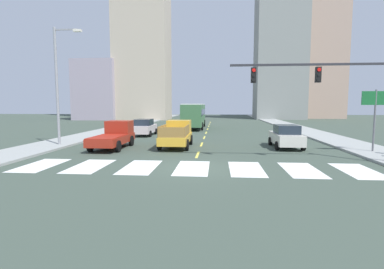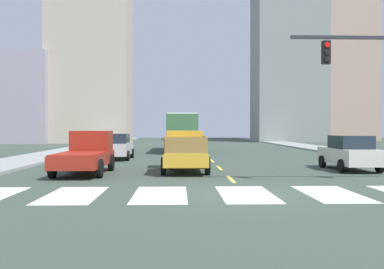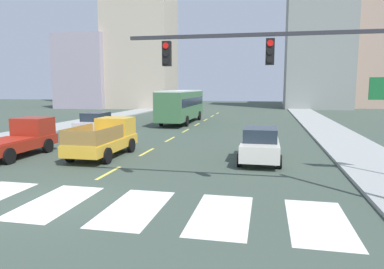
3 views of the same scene
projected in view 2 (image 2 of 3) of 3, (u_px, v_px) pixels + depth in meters
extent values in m
plane|color=#3C4A3F|center=(246.00, 194.00, 13.61)|extent=(160.00, 160.00, 0.00)
cube|color=#979C98|center=(366.00, 155.00, 31.96)|extent=(3.55, 110.00, 0.15)
cube|color=#979C98|center=(46.00, 156.00, 31.23)|extent=(3.55, 110.00, 0.15)
cube|color=white|center=(73.00, 195.00, 13.44)|extent=(1.67, 3.60, 0.01)
cube|color=white|center=(160.00, 195.00, 13.52)|extent=(1.67, 3.60, 0.01)
cube|color=white|center=(246.00, 194.00, 13.61)|extent=(1.67, 3.60, 0.01)
cube|color=white|center=(331.00, 194.00, 13.69)|extent=(1.67, 3.60, 0.01)
cube|color=#E4D34D|center=(231.00, 179.00, 17.61)|extent=(0.16, 2.40, 0.01)
cube|color=#E4D34D|center=(219.00, 168.00, 22.60)|extent=(0.16, 2.40, 0.01)
cube|color=#E4D34D|center=(212.00, 161.00, 27.60)|extent=(0.16, 2.40, 0.01)
cube|color=#E4D34D|center=(207.00, 156.00, 32.60)|extent=(0.16, 2.40, 0.01)
cube|color=#E4D34D|center=(203.00, 152.00, 37.59)|extent=(0.16, 2.40, 0.01)
cube|color=#E4D34D|center=(200.00, 149.00, 42.59)|extent=(0.16, 2.40, 0.01)
cube|color=#E4D34D|center=(198.00, 147.00, 47.59)|extent=(0.16, 2.40, 0.01)
cube|color=#E4D34D|center=(196.00, 145.00, 52.59)|extent=(0.16, 2.40, 0.01)
cube|color=gold|center=(185.00, 157.00, 20.75)|extent=(1.96, 5.20, 0.56)
cube|color=gold|center=(185.00, 140.00, 22.44)|extent=(1.84, 1.60, 1.00)
cube|color=#19232D|center=(184.00, 137.00, 22.87)|extent=(1.72, 0.08, 0.56)
cube|color=gold|center=(185.00, 152.00, 19.79)|extent=(1.84, 3.30, 0.06)
cylinder|color=black|center=(166.00, 161.00, 22.28)|extent=(0.22, 0.80, 0.80)
cylinder|color=black|center=(203.00, 161.00, 22.34)|extent=(0.22, 0.80, 0.80)
cylinder|color=black|center=(164.00, 166.00, 19.16)|extent=(0.22, 0.80, 0.80)
cylinder|color=black|center=(207.00, 166.00, 19.22)|extent=(0.22, 0.80, 0.80)
cube|color=olive|center=(166.00, 144.00, 19.76)|extent=(0.06, 3.17, 0.70)
cube|color=olive|center=(205.00, 144.00, 19.82)|extent=(0.06, 3.17, 0.70)
cube|color=olive|center=(186.00, 145.00, 18.21)|extent=(1.80, 0.06, 0.70)
cube|color=maroon|center=(84.00, 159.00, 19.54)|extent=(1.96, 5.20, 0.56)
cube|color=maroon|center=(92.00, 141.00, 21.23)|extent=(1.84, 1.60, 1.00)
cube|color=#19232D|center=(93.00, 137.00, 21.66)|extent=(1.72, 0.08, 0.56)
cube|color=#9F2114|center=(79.00, 154.00, 18.58)|extent=(1.84, 3.30, 0.06)
cylinder|color=black|center=(71.00, 163.00, 21.07)|extent=(0.22, 0.80, 0.80)
cylinder|color=black|center=(111.00, 163.00, 21.13)|extent=(0.22, 0.80, 0.80)
cylinder|color=black|center=(52.00, 169.00, 17.95)|extent=(0.22, 0.80, 0.80)
cylinder|color=black|center=(100.00, 169.00, 18.01)|extent=(0.22, 0.80, 0.80)
cube|color=#3D6B42|center=(182.00, 131.00, 38.62)|extent=(2.50, 10.80, 2.70)
cube|color=#19232D|center=(182.00, 127.00, 38.62)|extent=(2.52, 9.94, 0.80)
cube|color=silver|center=(182.00, 115.00, 38.60)|extent=(2.40, 10.37, 0.12)
cylinder|color=black|center=(169.00, 144.00, 41.95)|extent=(0.22, 1.00, 1.00)
cylinder|color=black|center=(194.00, 144.00, 42.03)|extent=(0.22, 1.00, 1.00)
cylinder|color=black|center=(167.00, 147.00, 35.64)|extent=(0.22, 1.00, 1.00)
cylinder|color=black|center=(197.00, 147.00, 35.71)|extent=(0.22, 1.00, 1.00)
cube|color=silver|center=(116.00, 149.00, 28.78)|extent=(1.80, 4.40, 0.76)
cube|color=#1E2833|center=(116.00, 138.00, 28.62)|extent=(1.58, 2.11, 0.64)
cylinder|color=black|center=(106.00, 153.00, 30.12)|extent=(0.22, 0.64, 0.64)
cylinder|color=black|center=(132.00, 153.00, 30.18)|extent=(0.22, 0.64, 0.64)
cylinder|color=black|center=(99.00, 156.00, 27.40)|extent=(0.22, 0.64, 0.64)
cylinder|color=black|center=(128.00, 156.00, 27.45)|extent=(0.22, 0.64, 0.64)
cube|color=silver|center=(349.00, 156.00, 21.51)|extent=(1.80, 4.40, 0.76)
cube|color=#1E2833|center=(351.00, 142.00, 21.34)|extent=(1.58, 2.11, 0.64)
cylinder|color=black|center=(322.00, 161.00, 22.85)|extent=(0.22, 0.64, 0.64)
cylinder|color=black|center=(356.00, 161.00, 22.90)|extent=(0.22, 0.64, 0.64)
cylinder|color=black|center=(342.00, 166.00, 20.12)|extent=(0.22, 0.64, 0.64)
cylinder|color=black|center=(380.00, 166.00, 20.18)|extent=(0.22, 0.64, 0.64)
cube|color=black|center=(326.00, 52.00, 15.67)|extent=(0.28, 0.24, 0.84)
cylinder|color=red|center=(327.00, 45.00, 15.54)|extent=(0.20, 0.04, 0.20)
cylinder|color=black|center=(327.00, 52.00, 15.54)|extent=(0.20, 0.04, 0.20)
cylinder|color=black|center=(327.00, 59.00, 15.55)|extent=(0.20, 0.04, 0.20)
cube|color=#9C91A0|center=(27.00, 100.00, 61.65)|extent=(8.83, 11.97, 12.36)
cube|color=tan|center=(332.00, 55.00, 73.60)|extent=(11.90, 11.60, 29.32)
cube|color=gray|center=(288.00, 53.00, 66.76)|extent=(10.47, 8.28, 27.62)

